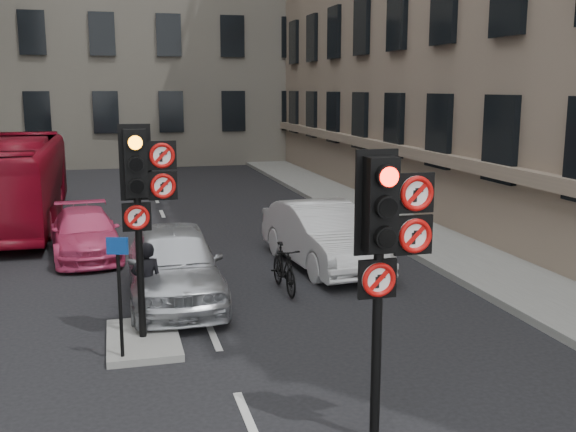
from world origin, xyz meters
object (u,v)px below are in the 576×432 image
signal_near (386,235)px  signal_far (142,186)px  car_silver (174,264)px  motorcycle (284,268)px  car_white (323,235)px  car_pink (85,233)px  info_sign (119,280)px  bus_red (17,181)px  motorcyclist (147,283)px

signal_near → signal_far: size_ratio=1.00×
car_silver → motorcycle: size_ratio=2.69×
car_white → car_pink: bearing=150.4°
signal_near → info_sign: size_ratio=1.86×
bus_red → motorcyclist: size_ratio=6.52×
signal_far → motorcyclist: bearing=86.8°
motorcycle → info_sign: info_sign is taller
signal_far → car_white: 6.29m
bus_red → motorcyclist: (3.44, -10.30, -0.62)m
signal_far → car_pink: 7.02m
car_silver → car_white: 4.16m
bus_red → car_silver: bearing=-66.1°
car_silver → motorcycle: bearing=1.9°
signal_near → motorcycle: signal_near is taller
signal_near → info_sign: 4.57m
info_sign → motorcycle: bearing=57.3°
signal_near → motorcyclist: signal_near is taller
car_white → info_sign: size_ratio=2.42×
motorcycle → info_sign: 4.65m
signal_far → car_pink: signal_far is taller
bus_red → motorcycle: bus_red is taller
bus_red → motorcycle: 11.09m
car_silver → car_pink: bearing=114.4°
car_pink → info_sign: size_ratio=2.11×
signal_near → info_sign: bearing=133.6°
car_silver → bus_red: bus_red is taller
car_silver → bus_red: bearing=115.2°
signal_near → car_white: 8.46m
car_silver → motorcyclist: bearing=-115.3°
signal_near → signal_far: signal_far is taller
signal_far → car_pink: size_ratio=0.88×
signal_far → motorcycle: size_ratio=2.11×
car_silver → motorcyclist: size_ratio=2.99×
signal_near → motorcyclist: size_ratio=2.34×
motorcycle → car_silver: bearing=179.5°
car_silver → info_sign: 3.28m
car_pink → bus_red: bearing=109.1°
car_pink → info_sign: (0.78, -7.39, 0.77)m
car_pink → bus_red: bus_red is taller
motorcycle → motorcyclist: motorcyclist is taller
motorcyclist → car_white: bearing=-150.9°
car_silver → car_white: (3.73, 1.85, -0.01)m
car_silver → info_sign: info_sign is taller
car_pink → info_sign: info_sign is taller
car_white → motorcycle: bearing=-133.6°
signal_far → info_sign: bearing=-118.3°
car_silver → info_sign: bearing=-108.7°
car_pink → motorcycle: (4.18, -4.33, -0.08)m
motorcycle → car_white: bearing=50.6°
motorcyclist → car_silver: bearing=-122.6°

